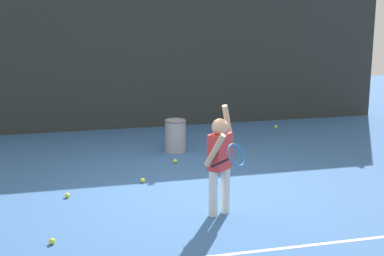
{
  "coord_description": "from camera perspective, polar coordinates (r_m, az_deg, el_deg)",
  "views": [
    {
      "loc": [
        -1.78,
        -7.2,
        2.59
      ],
      "look_at": [
        0.07,
        0.11,
        0.85
      ],
      "focal_mm": 52.52,
      "sensor_mm": 36.0,
      "label": 1
    }
  ],
  "objects": [
    {
      "name": "court_line_baseline",
      "position": [
        6.0,
        4.6,
        -12.58
      ],
      "size": [
        9.0,
        0.05,
        0.0
      ],
      "primitive_type": "cube",
      "color": "white",
      "rests_on": "ground"
    },
    {
      "name": "fence_post_2",
      "position": [
        11.83,
        2.91,
        8.7
      ],
      "size": [
        0.09,
        0.09,
        3.42
      ],
      "primitive_type": "cylinder",
      "color": "slate",
      "rests_on": "ground"
    },
    {
      "name": "tennis_player",
      "position": [
        6.75,
        2.9,
        -3.05
      ],
      "size": [
        0.47,
        0.86,
        1.35
      ],
      "rotation": [
        0.0,
        0.0,
        0.69
      ],
      "color": "silver",
      "rests_on": "ground"
    },
    {
      "name": "back_fence_windscreen",
      "position": [
        11.4,
        -5.2,
        8.13
      ],
      "size": [
        10.39,
        0.08,
        3.27
      ],
      "primitive_type": "cube",
      "color": "#282D2B",
      "rests_on": "ground"
    },
    {
      "name": "ball_hopper",
      "position": [
        9.69,
        -1.69,
        -0.75
      ],
      "size": [
        0.38,
        0.38,
        0.56
      ],
      "color": "gray",
      "rests_on": "ground"
    },
    {
      "name": "tennis_ball_2",
      "position": [
        11.62,
        8.52,
        0.13
      ],
      "size": [
        0.07,
        0.07,
        0.07
      ],
      "primitive_type": "sphere",
      "color": "#CCE033",
      "rests_on": "ground"
    },
    {
      "name": "ground_plane",
      "position": [
        7.86,
        -0.29,
        -6.25
      ],
      "size": [
        20.0,
        20.0,
        0.0
      ],
      "primitive_type": "plane",
      "color": "#335B93"
    },
    {
      "name": "fence_post_1",
      "position": [
        11.31,
        -13.79,
        8.16
      ],
      "size": [
        0.09,
        0.09,
        3.42
      ],
      "primitive_type": "cylinder",
      "color": "slate",
      "rests_on": "ground"
    },
    {
      "name": "tennis_ball_0",
      "position": [
        9.08,
        -1.7,
        -3.37
      ],
      "size": [
        0.07,
        0.07,
        0.07
      ],
      "primitive_type": "sphere",
      "color": "#CCE033",
      "rests_on": "ground"
    },
    {
      "name": "tennis_ball_8",
      "position": [
        6.37,
        -14.04,
        -11.09
      ],
      "size": [
        0.07,
        0.07,
        0.07
      ],
      "primitive_type": "sphere",
      "color": "#CCE033",
      "rests_on": "ground"
    },
    {
      "name": "tennis_ball_5",
      "position": [
        8.16,
        -5.03,
        -5.32
      ],
      "size": [
        0.07,
        0.07,
        0.07
      ],
      "primitive_type": "sphere",
      "color": "#CCE033",
      "rests_on": "ground"
    },
    {
      "name": "fence_post_3",
      "position": [
        13.21,
        17.17,
        8.6
      ],
      "size": [
        0.09,
        0.09,
        3.42
      ],
      "primitive_type": "cylinder",
      "color": "slate",
      "rests_on": "ground"
    },
    {
      "name": "tennis_ball_4",
      "position": [
        7.72,
        -12.56,
        -6.68
      ],
      "size": [
        0.07,
        0.07,
        0.07
      ],
      "primitive_type": "sphere",
      "color": "#CCE033",
      "rests_on": "ground"
    }
  ]
}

